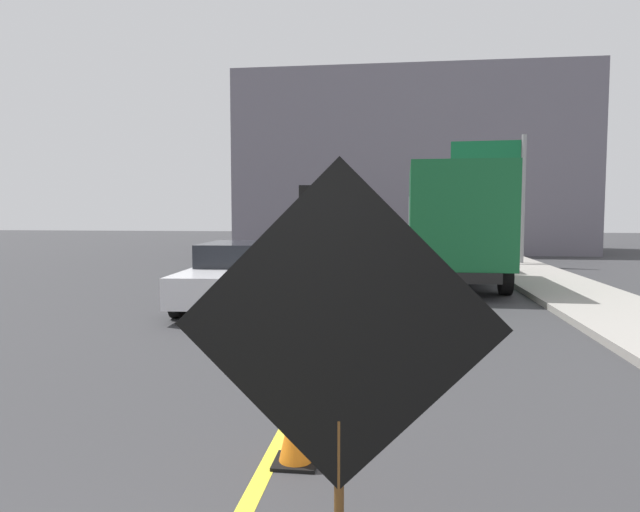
{
  "coord_description": "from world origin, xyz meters",
  "views": [
    {
      "loc": [
        1.02,
        -1.09,
        2.07
      ],
      "look_at": [
        0.3,
        4.36,
        1.65
      ],
      "focal_mm": 32.14,
      "sensor_mm": 36.0,
      "label": 1
    }
  ],
  "objects_px": {
    "box_truck": "(452,222)",
    "pickup_car": "(240,273)",
    "roadwork_sign": "(339,336)",
    "arrow_board_trailer": "(333,280)",
    "highway_guide_sign": "(502,177)",
    "traffic_cone_mid_lane": "(330,339)",
    "traffic_cone_far_lane": "(325,301)",
    "traffic_cone_near_sign": "(296,426)"
  },
  "relations": [
    {
      "from": "roadwork_sign",
      "to": "highway_guide_sign",
      "type": "distance_m",
      "value": 20.55
    },
    {
      "from": "traffic_cone_near_sign",
      "to": "traffic_cone_far_lane",
      "type": "relative_size",
      "value": 0.98
    },
    {
      "from": "traffic_cone_mid_lane",
      "to": "pickup_car",
      "type": "bearing_deg",
      "value": 118.49
    },
    {
      "from": "highway_guide_sign",
      "to": "traffic_cone_far_lane",
      "type": "relative_size",
      "value": 7.53
    },
    {
      "from": "traffic_cone_near_sign",
      "to": "traffic_cone_mid_lane",
      "type": "height_order",
      "value": "traffic_cone_mid_lane"
    },
    {
      "from": "box_truck",
      "to": "traffic_cone_mid_lane",
      "type": "relative_size",
      "value": 11.67
    },
    {
      "from": "pickup_car",
      "to": "traffic_cone_mid_lane",
      "type": "xyz_separation_m",
      "value": [
        2.59,
        -4.78,
        -0.37
      ]
    },
    {
      "from": "box_truck",
      "to": "highway_guide_sign",
      "type": "distance_m",
      "value": 6.56
    },
    {
      "from": "arrow_board_trailer",
      "to": "box_truck",
      "type": "height_order",
      "value": "box_truck"
    },
    {
      "from": "traffic_cone_near_sign",
      "to": "arrow_board_trailer",
      "type": "bearing_deg",
      "value": 94.19
    },
    {
      "from": "box_truck",
      "to": "traffic_cone_mid_lane",
      "type": "distance_m",
      "value": 9.59
    },
    {
      "from": "box_truck",
      "to": "traffic_cone_mid_lane",
      "type": "height_order",
      "value": "box_truck"
    },
    {
      "from": "box_truck",
      "to": "highway_guide_sign",
      "type": "relative_size",
      "value": 1.57
    },
    {
      "from": "roadwork_sign",
      "to": "box_truck",
      "type": "xyz_separation_m",
      "value": [
        1.89,
        14.12,
        0.32
      ]
    },
    {
      "from": "arrow_board_trailer",
      "to": "roadwork_sign",
      "type": "bearing_deg",
      "value": -83.66
    },
    {
      "from": "traffic_cone_far_lane",
      "to": "highway_guide_sign",
      "type": "bearing_deg",
      "value": 65.32
    },
    {
      "from": "roadwork_sign",
      "to": "traffic_cone_far_lane",
      "type": "xyz_separation_m",
      "value": [
        -1.09,
        8.3,
        -1.15
      ]
    },
    {
      "from": "traffic_cone_far_lane",
      "to": "roadwork_sign",
      "type": "bearing_deg",
      "value": -82.5
    },
    {
      "from": "box_truck",
      "to": "highway_guide_sign",
      "type": "bearing_deg",
      "value": 67.82
    },
    {
      "from": "arrow_board_trailer",
      "to": "traffic_cone_mid_lane",
      "type": "distance_m",
      "value": 5.63
    },
    {
      "from": "highway_guide_sign",
      "to": "traffic_cone_mid_lane",
      "type": "relative_size",
      "value": 7.44
    },
    {
      "from": "traffic_cone_near_sign",
      "to": "traffic_cone_mid_lane",
      "type": "distance_m",
      "value": 3.2
    },
    {
      "from": "roadwork_sign",
      "to": "traffic_cone_mid_lane",
      "type": "relative_size",
      "value": 3.47
    },
    {
      "from": "roadwork_sign",
      "to": "box_truck",
      "type": "distance_m",
      "value": 14.25
    },
    {
      "from": "box_truck",
      "to": "highway_guide_sign",
      "type": "xyz_separation_m",
      "value": [
        2.4,
        5.88,
        1.64
      ]
    },
    {
      "from": "arrow_board_trailer",
      "to": "highway_guide_sign",
      "type": "relative_size",
      "value": 0.54
    },
    {
      "from": "highway_guide_sign",
      "to": "pickup_car",
      "type": "bearing_deg",
      "value": -126.16
    },
    {
      "from": "highway_guide_sign",
      "to": "traffic_cone_mid_lane",
      "type": "xyz_separation_m",
      "value": [
        -4.89,
        -15.02,
        -3.09
      ]
    },
    {
      "from": "traffic_cone_mid_lane",
      "to": "arrow_board_trailer",
      "type": "bearing_deg",
      "value": 95.79
    },
    {
      "from": "traffic_cone_mid_lane",
      "to": "box_truck",
      "type": "bearing_deg",
      "value": 74.72
    },
    {
      "from": "highway_guide_sign",
      "to": "traffic_cone_near_sign",
      "type": "height_order",
      "value": "highway_guide_sign"
    },
    {
      "from": "roadwork_sign",
      "to": "traffic_cone_near_sign",
      "type": "xyz_separation_m",
      "value": [
        -0.53,
        1.78,
        -1.15
      ]
    },
    {
      "from": "roadwork_sign",
      "to": "pickup_car",
      "type": "distance_m",
      "value": 10.3
    },
    {
      "from": "arrow_board_trailer",
      "to": "traffic_cone_far_lane",
      "type": "height_order",
      "value": "arrow_board_trailer"
    },
    {
      "from": "box_truck",
      "to": "traffic_cone_near_sign",
      "type": "height_order",
      "value": "box_truck"
    },
    {
      "from": "arrow_board_trailer",
      "to": "box_truck",
      "type": "xyz_separation_m",
      "value": [
        3.07,
        3.54,
        1.31
      ]
    },
    {
      "from": "pickup_car",
      "to": "highway_guide_sign",
      "type": "height_order",
      "value": "highway_guide_sign"
    },
    {
      "from": "pickup_car",
      "to": "arrow_board_trailer",
      "type": "bearing_deg",
      "value": 22.07
    },
    {
      "from": "traffic_cone_near_sign",
      "to": "traffic_cone_far_lane",
      "type": "xyz_separation_m",
      "value": [
        -0.56,
        6.52,
        0.01
      ]
    },
    {
      "from": "highway_guide_sign",
      "to": "traffic_cone_far_lane",
      "type": "distance_m",
      "value": 13.25
    },
    {
      "from": "box_truck",
      "to": "pickup_car",
      "type": "distance_m",
      "value": 6.79
    },
    {
      "from": "roadwork_sign",
      "to": "arrow_board_trailer",
      "type": "xyz_separation_m",
      "value": [
        -1.18,
        10.58,
        -0.99
      ]
    }
  ]
}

